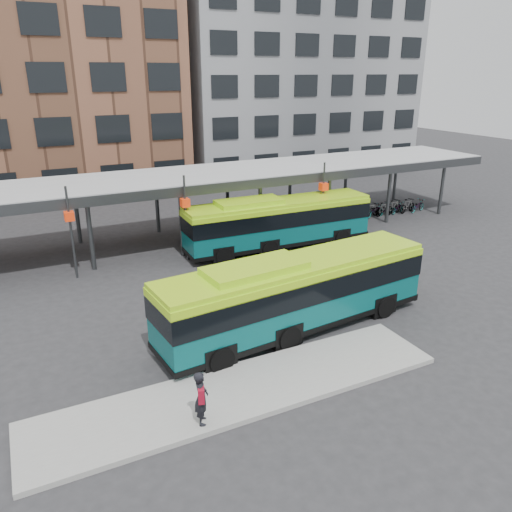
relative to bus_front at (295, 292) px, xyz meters
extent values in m
plane|color=#28282B|center=(1.76, 0.00, -1.69)|extent=(120.00, 120.00, 0.00)
cube|color=gray|center=(-3.74, -3.00, -1.60)|extent=(14.00, 3.00, 0.18)
cube|color=#999B9E|center=(1.76, 13.00, 2.31)|extent=(40.00, 6.00, 0.35)
cube|color=#383A3D|center=(1.76, 10.00, 2.16)|extent=(40.00, 0.15, 0.55)
cylinder|color=#383A3D|center=(-6.24, 10.50, 0.21)|extent=(0.24, 0.24, 3.80)
cylinder|color=#383A3D|center=(-6.24, 15.50, 0.21)|extent=(0.24, 0.24, 3.80)
cylinder|color=#383A3D|center=(-1.24, 10.50, 0.21)|extent=(0.24, 0.24, 3.80)
cylinder|color=#383A3D|center=(-1.24, 15.50, 0.21)|extent=(0.24, 0.24, 3.80)
cylinder|color=#383A3D|center=(3.76, 10.50, 0.21)|extent=(0.24, 0.24, 3.80)
cylinder|color=#383A3D|center=(3.76, 15.50, 0.21)|extent=(0.24, 0.24, 3.80)
cylinder|color=#383A3D|center=(8.76, 10.50, 0.21)|extent=(0.24, 0.24, 3.80)
cylinder|color=#383A3D|center=(8.76, 15.50, 0.21)|extent=(0.24, 0.24, 3.80)
cylinder|color=#383A3D|center=(13.76, 10.50, 0.21)|extent=(0.24, 0.24, 3.80)
cylinder|color=#383A3D|center=(13.76, 15.50, 0.21)|extent=(0.24, 0.24, 3.80)
cylinder|color=#383A3D|center=(18.76, 10.50, 0.21)|extent=(0.24, 0.24, 3.80)
cylinder|color=#383A3D|center=(18.76, 15.50, 0.21)|extent=(0.24, 0.24, 3.80)
cylinder|color=#383A3D|center=(-7.24, 9.70, 0.71)|extent=(0.12, 0.12, 4.80)
cube|color=red|center=(-7.24, 9.70, 1.61)|extent=(0.45, 0.45, 0.45)
cylinder|color=#383A3D|center=(-1.24, 9.70, 0.71)|extent=(0.12, 0.12, 4.80)
cube|color=red|center=(-1.24, 9.70, 1.61)|extent=(0.45, 0.45, 0.45)
cylinder|color=#383A3D|center=(7.76, 9.70, 0.71)|extent=(0.12, 0.12, 4.80)
cube|color=red|center=(7.76, 9.70, 1.61)|extent=(0.45, 0.45, 0.45)
cube|color=brown|center=(-8.24, 32.00, 9.31)|extent=(26.00, 14.00, 22.00)
cube|color=slate|center=(17.76, 32.00, 8.31)|extent=(24.00, 14.00, 20.00)
cube|color=#075051|center=(0.05, 0.00, -0.13)|extent=(11.89, 3.54, 2.44)
cube|color=black|center=(0.05, 0.00, 0.36)|extent=(11.95, 3.61, 0.93)
cube|color=#9FD716|center=(0.05, 0.00, 1.19)|extent=(11.88, 3.45, 0.20)
cube|color=#9FD716|center=(-1.90, -0.18, 1.38)|extent=(4.05, 2.12, 0.34)
cube|color=black|center=(0.05, 0.00, -1.23)|extent=(11.96, 3.61, 0.23)
cylinder|color=black|center=(4.05, -0.81, -1.20)|extent=(1.00, 0.38, 0.98)
cylinder|color=black|center=(3.82, 1.56, -1.20)|extent=(1.00, 0.38, 0.98)
cylinder|color=black|center=(-1.01, -1.29, -1.20)|extent=(1.00, 0.38, 0.98)
cylinder|color=black|center=(-1.23, 1.08, -1.20)|extent=(1.00, 0.38, 0.98)
cylinder|color=black|center=(-3.92, -1.57, -1.20)|extent=(1.00, 0.38, 0.98)
cylinder|color=black|center=(-4.15, 0.80, -1.20)|extent=(1.00, 0.38, 0.98)
cube|color=#075051|center=(4.34, 9.25, -0.17)|extent=(11.43, 2.65, 2.37)
cube|color=black|center=(4.34, 9.25, 0.30)|extent=(11.48, 2.71, 0.90)
cube|color=#9FD716|center=(4.34, 9.25, 1.11)|extent=(11.43, 2.56, 0.19)
cube|color=#9FD716|center=(2.45, 9.30, 1.30)|extent=(3.83, 1.80, 0.33)
cube|color=black|center=(4.34, 9.25, -1.24)|extent=(11.49, 2.71, 0.23)
cylinder|color=black|center=(8.10, 8.00, -1.22)|extent=(0.95, 0.31, 0.95)
cylinder|color=black|center=(8.16, 10.31, -1.22)|extent=(0.95, 0.31, 0.95)
cylinder|color=black|center=(3.17, 8.12, -1.22)|extent=(0.95, 0.31, 0.95)
cylinder|color=black|center=(3.23, 10.43, -1.22)|extent=(0.95, 0.31, 0.95)
cylinder|color=black|center=(0.33, 8.19, -1.22)|extent=(0.95, 0.31, 0.95)
cylinder|color=black|center=(0.39, 10.51, -1.22)|extent=(0.95, 0.31, 0.95)
imported|color=black|center=(-5.56, -4.01, -0.65)|extent=(0.59, 0.72, 1.72)
cube|color=maroon|center=(-5.62, -4.18, -0.42)|extent=(0.28, 0.36, 0.46)
imported|color=slate|center=(12.57, 11.90, -1.24)|extent=(1.78, 0.89, 0.90)
imported|color=slate|center=(13.67, 12.16, -1.18)|extent=(1.74, 0.61, 1.03)
imported|color=slate|center=(14.05, 12.15, -1.25)|extent=(1.73, 0.74, 0.88)
imported|color=slate|center=(14.69, 11.93, -1.18)|extent=(1.77, 0.80, 1.03)
imported|color=slate|center=(14.95, 12.07, -1.27)|extent=(1.68, 0.96, 0.83)
imported|color=slate|center=(15.69, 11.99, -1.15)|extent=(1.86, 0.96, 1.08)
imported|color=slate|center=(16.02, 11.98, -1.26)|extent=(1.72, 1.08, 0.85)
imported|color=slate|center=(16.89, 11.84, -1.16)|extent=(1.83, 0.88, 1.06)
imported|color=slate|center=(17.71, 11.66, -1.23)|extent=(1.86, 1.08, 0.92)
camera|label=1|loc=(-9.59, -15.67, 8.32)|focal=35.00mm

